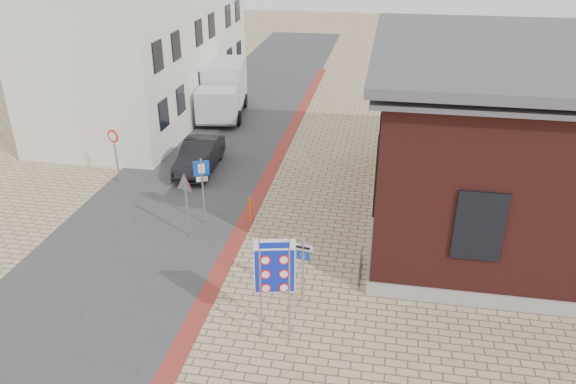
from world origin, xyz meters
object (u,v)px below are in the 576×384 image
Objects in this scene: border_sign at (275,268)px; essen_sign at (303,262)px; sedan at (200,156)px; parking_sign at (202,180)px; box_truck at (223,89)px; bollard at (250,210)px.

essen_sign is at bearing 61.54° from border_sign.
sedan is 12.56m from border_sign.
sedan is 1.56× the size of parking_sign.
parking_sign is at bearing 110.76° from border_sign.
sedan is 0.70× the size of box_truck.
border_sign is (5.84, -11.00, 1.65)m from sedan.
box_truck reaches higher than sedan.
sedan is 4.18× the size of bollard.
sedan is at bearing 134.33° from essen_sign.
essen_sign is (7.53, -17.35, -0.13)m from box_truck.
sedan reaches higher than bollard.
sedan is 1.94× the size of essen_sign.
sedan is at bearing 128.15° from bollard.
sedan is 11.19m from essen_sign.
essen_sign is (6.34, -9.20, 0.73)m from sedan.
border_sign is 3.18× the size of bollard.
sedan is 5.73m from bollard.
bollard is at bearing -77.56° from box_truck.
parking_sign is 2.25m from bollard.
essen_sign is at bearing -58.22° from sedan.
parking_sign reaches higher than bollard.
border_sign reaches higher than essen_sign.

